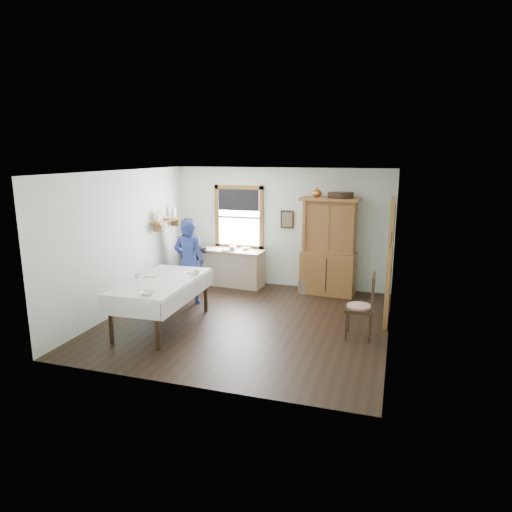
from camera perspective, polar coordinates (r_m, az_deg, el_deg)
name	(u,v)px	position (r m, az deg, el deg)	size (l,w,h in m)	color
room	(246,249)	(8.06, -1.26, 0.87)	(5.01, 5.01, 2.70)	black
window	(239,214)	(10.64, -2.14, 5.30)	(1.18, 0.07, 1.48)	white
doorway	(391,258)	(8.53, 16.49, -0.29)	(0.09, 1.14, 2.22)	#463C32
wall_shelf	(167,219)	(10.36, -11.05, 4.53)	(0.24, 1.00, 0.44)	olive
framed_picture	(287,219)	(10.32, 3.91, 4.58)	(0.30, 0.04, 0.40)	#312011
rug_beater	(392,233)	(7.88, 16.61, 2.80)	(0.27, 0.27, 0.01)	black
work_counter	(232,268)	(10.57, -2.98, -1.45)	(1.47, 0.56, 0.84)	tan
china_hutch	(329,247)	(9.91, 9.08, 1.17)	(1.23, 0.58, 2.10)	olive
dining_table	(162,303)	(8.25, -11.63, -5.80)	(1.11, 2.12, 0.85)	silver
spindle_chair	(360,305)	(7.75, 12.85, -6.05)	(0.51, 0.51, 1.11)	#312011
pail	(304,286)	(10.10, 6.05, -3.81)	(0.27, 0.27, 0.29)	#9FA3A8
wicker_basket	(322,290)	(10.07, 8.28, -4.22)	(0.32, 0.23, 0.19)	tan
woman_blue	(189,265)	(9.33, -8.37, -1.07)	(0.59, 0.39, 1.61)	navy
figure_dark	(191,256)	(10.48, -8.14, 0.06)	(0.71, 0.55, 1.46)	black
table_cup_a	(196,273)	(8.34, -7.54, -2.06)	(0.12, 0.12, 0.09)	white
table_cup_b	(137,276)	(8.32, -14.63, -2.43)	(0.09, 0.09, 0.09)	white
table_bowl	(148,293)	(7.33, -13.39, -4.52)	(0.23, 0.23, 0.06)	white
counter_book	(222,250)	(10.44, -4.26, 0.79)	(0.17, 0.23, 0.02)	brown
counter_bowl	(246,249)	(10.44, -1.29, 0.93)	(0.20, 0.20, 0.06)	white
shelf_bowl	(167,218)	(10.36, -11.03, 4.67)	(0.22, 0.22, 0.05)	white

